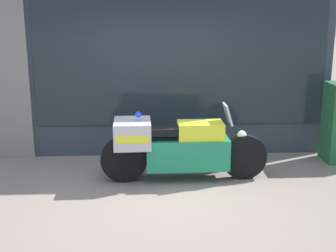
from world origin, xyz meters
name	(u,v)px	position (x,y,z in m)	size (l,w,h in m)	color
ground_plane	(162,196)	(0.00, 0.00, 0.00)	(60.00, 60.00, 0.00)	gray
shop_building	(134,31)	(-0.39, 2.00, 2.10)	(5.90, 0.55, 4.18)	#333842
window_display	(177,126)	(0.34, 2.03, 0.45)	(4.61, 0.30, 1.87)	slate
paramedic_motorcycle	(174,146)	(0.21, 0.61, 0.53)	(2.47, 0.63, 1.15)	black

